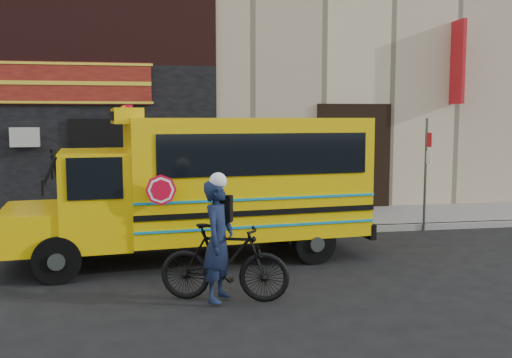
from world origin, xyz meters
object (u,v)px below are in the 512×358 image
Objects in this scene: school_bus at (211,182)px; bicycle at (224,262)px; sign_pole at (426,169)px; cyclist at (218,244)px.

bicycle is (-0.07, -2.65, -0.92)m from school_bus.
cyclist is at bearing -140.73° from sign_pole.
sign_pole is 7.20m from cyclist.
school_bus is 5.68m from sign_pole.
school_bus is 2.82m from cyclist.
sign_pole reaches higher than bicycle.
school_bus reaches higher than sign_pole.
school_bus is 3.95× the size of cyclist.
school_bus is at bearing -161.54° from sign_pole.
bicycle is 1.09× the size of cyclist.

